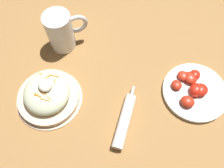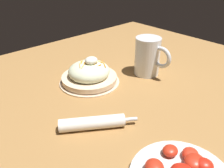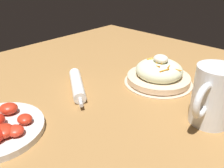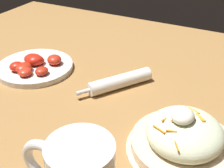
# 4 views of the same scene
# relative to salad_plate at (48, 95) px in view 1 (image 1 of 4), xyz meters

# --- Properties ---
(ground_plane) EXTENTS (1.43, 1.43, 0.00)m
(ground_plane) POSITION_rel_salad_plate_xyz_m (0.04, -0.23, -0.03)
(ground_plane) COLOR #9E703D
(salad_plate) EXTENTS (0.22, 0.22, 0.10)m
(salad_plate) POSITION_rel_salad_plate_xyz_m (0.00, 0.00, 0.00)
(salad_plate) COLOR beige
(salad_plate) RESTS_ON ground_plane
(beer_mug) EXTENTS (0.10, 0.15, 0.15)m
(beer_mug) POSITION_rel_salad_plate_xyz_m (0.21, -0.10, 0.03)
(beer_mug) COLOR white
(beer_mug) RESTS_ON ground_plane
(napkin_roll) EXTENTS (0.19, 0.14, 0.04)m
(napkin_roll) POSITION_rel_salad_plate_xyz_m (-0.15, -0.21, -0.01)
(napkin_roll) COLOR white
(napkin_roll) RESTS_ON ground_plane
(tomato_plate) EXTENTS (0.22, 0.22, 0.04)m
(tomato_plate) POSITION_rel_salad_plate_xyz_m (-0.12, -0.47, -0.02)
(tomato_plate) COLOR silver
(tomato_plate) RESTS_ON ground_plane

